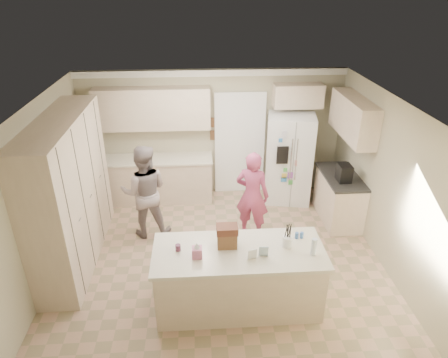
{
  "coord_description": "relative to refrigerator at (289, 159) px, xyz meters",
  "views": [
    {
      "loc": [
        -0.28,
        -5.34,
        4.14
      ],
      "look_at": [
        0.1,
        0.35,
        1.25
      ],
      "focal_mm": 32.0,
      "sensor_mm": 36.0,
      "label": 1
    }
  ],
  "objects": [
    {
      "name": "shaker_salt",
      "position": [
        -0.48,
        -2.71,
        0.07
      ],
      "size": [
        0.05,
        0.05,
        0.09
      ],
      "primitive_type": "cylinder",
      "color": "#3F6AB3",
      "rests_on": "island_top"
    },
    {
      "name": "coffee_maker",
      "position": [
        0.75,
        -1.03,
        0.17
      ],
      "size": [
        0.22,
        0.28,
        0.3
      ],
      "primitive_type": "cube",
      "color": "black",
      "rests_on": "right_countertop"
    },
    {
      "name": "doorway_opening",
      "position": [
        -0.95,
        0.45,
        0.15
      ],
      "size": [
        0.9,
        0.06,
        2.1
      ],
      "primitive_type": "cube",
      "color": "black",
      "rests_on": "floor"
    },
    {
      "name": "doorway_casing",
      "position": [
        -0.95,
        0.41,
        0.15
      ],
      "size": [
        1.02,
        0.03,
        2.22
      ],
      "primitive_type": "cube",
      "color": "white",
      "rests_on": "floor"
    },
    {
      "name": "wall_frame_upper",
      "position": [
        -1.48,
        0.44,
        0.65
      ],
      "size": [
        0.15,
        0.02,
        0.2
      ],
      "primitive_type": "cube",
      "color": "brown",
      "rests_on": "wall_back"
    },
    {
      "name": "greeting_card_b",
      "position": [
        -1.0,
        -3.08,
        0.11
      ],
      "size": [
        0.12,
        0.05,
        0.16
      ],
      "primitive_type": "cube",
      "rotation": [
        0.15,
        0.0,
        -0.1
      ],
      "color": "silver",
      "rests_on": "island_top"
    },
    {
      "name": "utensil_crock",
      "position": [
        -0.65,
        -2.88,
        0.1
      ],
      "size": [
        0.13,
        0.13,
        0.15
      ],
      "primitive_type": "cylinder",
      "color": "white",
      "rests_on": "island_top"
    },
    {
      "name": "wall_left",
      "position": [
        -4.11,
        -1.83,
        0.4
      ],
      "size": [
        0.02,
        4.6,
        2.6
      ],
      "primitive_type": "cube",
      "color": "#B3AC8B",
      "rests_on": "ground"
    },
    {
      "name": "fridge_magnets",
      "position": [
        0.0,
        -0.36,
        0.0
      ],
      "size": [
        0.76,
        0.02,
        1.44
      ],
      "primitive_type": null,
      "color": "tan",
      "rests_on": "refrigerator"
    },
    {
      "name": "pantry_bank",
      "position": [
        -3.8,
        -1.63,
        0.28
      ],
      "size": [
        0.6,
        2.6,
        2.35
      ],
      "primitive_type": "cube",
      "color": "beige",
      "rests_on": "floor"
    },
    {
      "name": "ceiling",
      "position": [
        -1.5,
        -1.83,
        1.71
      ],
      "size": [
        5.2,
        4.6,
        0.02
      ],
      "primitive_type": "cube",
      "color": "white",
      "rests_on": "wall_back"
    },
    {
      "name": "fridge_handle_l",
      "position": [
        -0.05,
        -0.37,
        0.15
      ],
      "size": [
        0.02,
        0.02,
        0.85
      ],
      "primitive_type": "cylinder",
      "color": "silver",
      "rests_on": "refrigerator"
    },
    {
      "name": "greeting_card_a",
      "position": [
        -1.15,
        -3.13,
        0.11
      ],
      "size": [
        0.12,
        0.06,
        0.16
      ],
      "primitive_type": "cube",
      "rotation": [
        0.15,
        0.0,
        0.2
      ],
      "color": "white",
      "rests_on": "island_top"
    },
    {
      "name": "jam_jar",
      "position": [
        -2.1,
        -2.88,
        0.07
      ],
      "size": [
        0.07,
        0.07,
        0.09
      ],
      "primitive_type": "cylinder",
      "color": "#59263F",
      "rests_on": "island_top"
    },
    {
      "name": "teen_boy",
      "position": [
        -2.74,
        -1.08,
        -0.05
      ],
      "size": [
        0.85,
        0.67,
        1.69
      ],
      "primitive_type": "imported",
      "rotation": [
        0.0,
        0.0,
        3.18
      ],
      "color": "gray",
      "rests_on": "floor"
    },
    {
      "name": "fridge_dispenser",
      "position": [
        -0.22,
        -0.37,
        0.25
      ],
      "size": [
        0.22,
        0.03,
        0.35
      ],
      "primitive_type": "cube",
      "color": "black",
      "rests_on": "refrigerator"
    },
    {
      "name": "wall_frame_lower",
      "position": [
        -1.48,
        0.44,
        0.38
      ],
      "size": [
        0.15,
        0.02,
        0.2
      ],
      "primitive_type": "cube",
      "color": "brown",
      "rests_on": "wall_back"
    },
    {
      "name": "back_upper_cab",
      "position": [
        -2.65,
        0.29,
        1.0
      ],
      "size": [
        2.2,
        0.35,
        0.8
      ],
      "primitive_type": "cube",
      "color": "beige",
      "rests_on": "wall_back"
    },
    {
      "name": "dollhouse_roof",
      "position": [
        -1.45,
        -2.83,
        0.3
      ],
      "size": [
        0.28,
        0.2,
        0.1
      ],
      "primitive_type": "cube",
      "color": "#592D1E",
      "rests_on": "dollhouse_body"
    },
    {
      "name": "fridge_handle_r",
      "position": [
        0.05,
        -0.37,
        0.15
      ],
      "size": [
        0.02,
        0.02,
        0.85
      ],
      "primitive_type": "cylinder",
      "color": "silver",
      "rests_on": "refrigerator"
    },
    {
      "name": "dollhouse_body",
      "position": [
        -1.45,
        -2.83,
        0.14
      ],
      "size": [
        0.26,
        0.18,
        0.22
      ],
      "primitive_type": "cube",
      "color": "brown",
      "rests_on": "island_top"
    },
    {
      "name": "wall_back",
      "position": [
        -1.5,
        0.48,
        0.4
      ],
      "size": [
        5.2,
        0.02,
        2.6
      ],
      "primitive_type": "cube",
      "color": "#B3AC8B",
      "rests_on": "ground"
    },
    {
      "name": "shaker_pepper",
      "position": [
        -0.41,
        -2.71,
        0.07
      ],
      "size": [
        0.05,
        0.05,
        0.09
      ],
      "primitive_type": "cylinder",
      "color": "#3F6AB3",
      "rests_on": "island_top"
    },
    {
      "name": "tissue_plume",
      "position": [
        -1.85,
        -3.03,
        0.2
      ],
      "size": [
        0.08,
        0.08,
        0.08
      ],
      "primitive_type": "cone",
      "color": "white",
      "rests_on": "tissue_box"
    },
    {
      "name": "refrigerator",
      "position": [
        0.0,
        0.0,
        0.0
      ],
      "size": [
        1.01,
        0.85,
        1.8
      ],
      "primitive_type": "cube",
      "rotation": [
        0.0,
        0.0,
        -0.18
      ],
      "color": "white",
      "rests_on": "floor"
    },
    {
      "name": "wall_right",
      "position": [
        1.11,
        -1.83,
        0.4
      ],
      "size": [
        0.02,
        4.6,
        2.6
      ],
      "primitive_type": "cube",
      "color": "#B3AC8B",
      "rests_on": "ground"
    },
    {
      "name": "right_upper_cab",
      "position": [
        0.93,
        -0.63,
        1.05
      ],
      "size": [
        0.35,
        1.5,
        0.7
      ],
      "primitive_type": "cube",
      "color": "beige",
      "rests_on": "wall_right"
    },
    {
      "name": "island_base",
      "position": [
        -1.3,
        -2.93,
        -0.46
      ],
      "size": [
        2.2,
        0.9,
        0.88
      ],
      "primitive_type": "cube",
      "color": "beige",
      "rests_on": "floor"
    },
    {
      "name": "right_base_cab",
      "position": [
        0.8,
        -0.83,
        -0.46
      ],
      "size": [
        0.6,
        1.2,
        0.88
      ],
      "primitive_type": "cube",
      "color": "beige",
      "rests_on": "floor"
    },
    {
      "name": "crown_back",
      "position": [
        -1.5,
        0.43,
        1.63
      ],
      "size": [
        5.2,
        0.08,
        0.12
      ],
      "primitive_type": "cube",
      "color": "white",
      "rests_on": "wall_back"
    },
    {
      "name": "over_fridge_cab",
      "position": [
        0.15,
        0.29,
        1.2
      ],
      "size": [
        0.95,
        0.35,
        0.45
      ],
      "primitive_type": "cube",
      "color": "beige",
      "rests_on": "wall_back"
    },
    {
      "name": "island_top",
      "position": [
        -1.3,
        -2.93,
        0.0
      ],
      "size": [
        2.28,
        0.96,
        0.05
      ],
      "primitive_type": "cube",
      "color": "beige",
      "rests_on": "island_base"
    },
    {
      "name": "teen_girl",
      "position": [
        -0.9,
        -1.24,
        -0.1
      ],
      "size": [
        0.68,
        0.57,
        1.6
      ],
      "primitive_type": "imported",
      "rotation": [
        0.0,
        0.0,
        2.75
      ],
      "color": "#BF4568",
      "rests_on": "floor"
    },
    {
      "name": "fridge_seam",
      "position": [
        0.0,
        -0.35,
        0.0
      ],
      "size": [
        0.02,
        0.02,
        1.78
      ],
      "primitive_type": "cube",
      "color": "gray",
      "rests_on": "refrigerator"
    },
    {
      "name": "right_countertop",
      "position": [
        0.79,
        -0.83,
        0.0
      ],
      "size": [
        0.63,
        1.24,
        0.04
      ],
      "primitive_type": "cube",
      "color": "#2D2B28",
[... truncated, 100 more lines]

